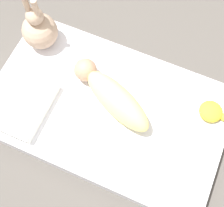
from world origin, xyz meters
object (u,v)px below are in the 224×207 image
Objects in this scene: swaddled_baby at (112,96)px; pillow at (19,103)px; turtle_plush at (212,112)px; bunny_plush at (39,29)px.

pillow is (-0.47, -0.23, -0.05)m from swaddled_baby.
swaddled_baby is at bearing -164.03° from turtle_plush.
bunny_plush is 1.10m from turtle_plush.
pillow is at bearing 49.45° from swaddled_baby.
swaddled_baby is 3.29× the size of turtle_plush.
swaddled_baby is 0.59m from bunny_plush.
turtle_plush is at bearing 20.73° from pillow.
turtle_plush is at bearing -2.62° from bunny_plush.
bunny_plush reaches higher than pillow.
pillow is at bearing -79.12° from bunny_plush.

